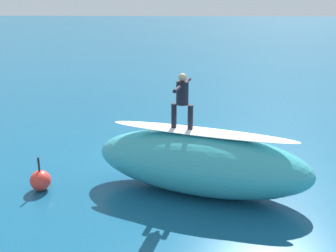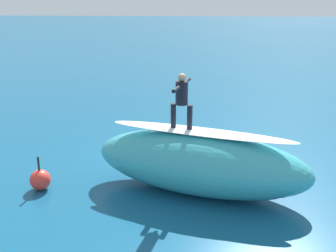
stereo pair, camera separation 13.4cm
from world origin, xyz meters
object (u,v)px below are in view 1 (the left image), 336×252
Objects in this scene: surfboard_riding at (182,130)px; buoy_marker at (41,180)px; surfboard_paddling at (157,145)px; surfer_paddling at (157,142)px; surfer_riding at (182,97)px.

surfboard_riding reaches higher than buoy_marker.
surfer_paddling is (0.01, 0.12, 0.17)m from surfboard_paddling.
surfer_riding reaches higher than surfer_paddling.
surfboard_riding is 3.62m from surfer_paddling.
surfer_paddling is at bearing -133.45° from buoy_marker.
surfboard_riding is at bearing -177.08° from buoy_marker.
surfer_riding is at bearing 15.94° from surfboard_riding.
surfboard_paddling is 4.69m from buoy_marker.
surfboard_riding is at bearing -156.93° from surfer_paddling.
surfer_paddling is at bearing -58.22° from surfer_riding.
surfer_riding is 4.31m from surfboard_paddling.
surfboard_riding is 4.32m from buoy_marker.
buoy_marker is at bearing 144.63° from surfboard_paddling.
surfer_riding is at bearing -156.93° from surfer_paddling.
buoy_marker is at bearing 143.78° from surfer_paddling.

